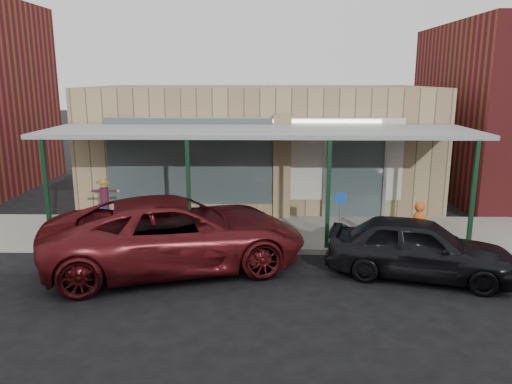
{
  "coord_description": "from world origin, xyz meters",
  "views": [
    {
      "loc": [
        0.19,
        -10.35,
        4.53
      ],
      "look_at": [
        -0.07,
        2.6,
        1.54
      ],
      "focal_mm": 35.0,
      "sensor_mm": 36.0,
      "label": 1
    }
  ],
  "objects_px": {
    "barrel_pumpkin": "(157,225)",
    "parked_sedan": "(418,247)",
    "barrel_scarecrow": "(106,211)",
    "car_maroon": "(176,233)",
    "handicap_sign": "(340,211)"
  },
  "relations": [
    {
      "from": "barrel_pumpkin",
      "to": "car_maroon",
      "type": "distance_m",
      "value": 2.44
    },
    {
      "from": "handicap_sign",
      "to": "car_maroon",
      "type": "relative_size",
      "value": 0.23
    },
    {
      "from": "barrel_pumpkin",
      "to": "handicap_sign",
      "type": "relative_size",
      "value": 0.54
    },
    {
      "from": "parked_sedan",
      "to": "car_maroon",
      "type": "height_order",
      "value": "car_maroon"
    },
    {
      "from": "barrel_pumpkin",
      "to": "parked_sedan",
      "type": "height_order",
      "value": "parked_sedan"
    },
    {
      "from": "barrel_pumpkin",
      "to": "handicap_sign",
      "type": "bearing_deg",
      "value": -8.87
    },
    {
      "from": "barrel_scarecrow",
      "to": "car_maroon",
      "type": "distance_m",
      "value": 3.72
    },
    {
      "from": "barrel_scarecrow",
      "to": "handicap_sign",
      "type": "relative_size",
      "value": 1.09
    },
    {
      "from": "barrel_scarecrow",
      "to": "barrel_pumpkin",
      "type": "bearing_deg",
      "value": -17.4
    },
    {
      "from": "handicap_sign",
      "to": "parked_sedan",
      "type": "distance_m",
      "value": 2.44
    },
    {
      "from": "barrel_pumpkin",
      "to": "parked_sedan",
      "type": "distance_m",
      "value": 7.14
    },
    {
      "from": "parked_sedan",
      "to": "car_maroon",
      "type": "distance_m",
      "value": 5.69
    },
    {
      "from": "handicap_sign",
      "to": "car_maroon",
      "type": "distance_m",
      "value": 4.37
    },
    {
      "from": "car_maroon",
      "to": "handicap_sign",
      "type": "bearing_deg",
      "value": -87.75
    },
    {
      "from": "car_maroon",
      "to": "barrel_pumpkin",
      "type": "bearing_deg",
      "value": 6.83
    }
  ]
}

